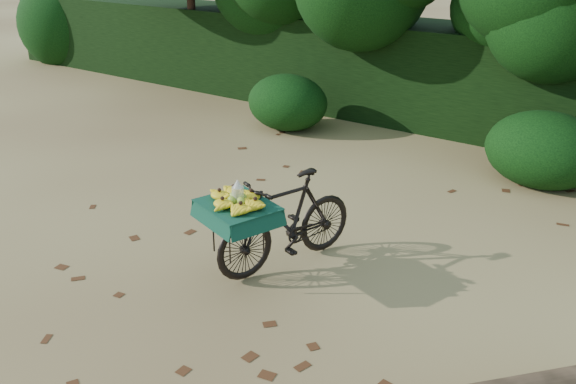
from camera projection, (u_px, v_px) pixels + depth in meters
The scene contains 6 objects.
ground at pixel (277, 275), 6.42m from camera, with size 80.00×80.00×0.00m, color tan.
vendor_bicycle at pixel (284, 220), 6.43m from camera, with size 1.12×1.88×1.05m.
hedge_backdrop at pixel (491, 83), 10.76m from camera, with size 26.00×1.80×1.80m, color black.
tree_row at pixel (444, 20), 10.09m from camera, with size 14.50×2.00×4.00m, color black, non-canonical shape.
bush_clumps at pixel (475, 140), 9.18m from camera, with size 8.80×1.70×0.90m, color black, non-canonical shape.
leaf_litter at pixel (311, 251), 6.91m from camera, with size 7.00×7.30×0.01m, color #482713, non-canonical shape.
Camera 1 is at (3.38, -4.43, 3.31)m, focal length 38.00 mm.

